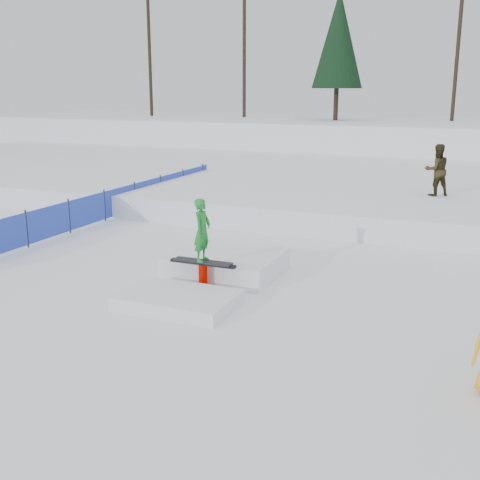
% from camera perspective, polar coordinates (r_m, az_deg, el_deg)
% --- Properties ---
extents(ground, '(120.00, 120.00, 0.00)m').
position_cam_1_polar(ground, '(12.61, -5.68, -6.71)').
color(ground, white).
extents(snow_berm, '(60.00, 14.00, 2.40)m').
position_cam_1_polar(snow_berm, '(40.84, 14.99, 9.22)').
color(snow_berm, white).
rests_on(snow_berm, ground).
extents(snow_midrise, '(50.00, 18.00, 0.80)m').
position_cam_1_polar(snow_midrise, '(27.23, 10.60, 5.41)').
color(snow_midrise, white).
rests_on(snow_midrise, ground).
extents(safety_fence, '(0.05, 16.00, 1.10)m').
position_cam_1_polar(safety_fence, '(21.22, -12.71, 3.22)').
color(safety_fence, '#2842B7').
rests_on(safety_fence, ground).
extents(walker_olive, '(1.10, 1.04, 1.80)m').
position_cam_1_polar(walker_olive, '(22.12, 18.16, 6.33)').
color(walker_olive, black).
rests_on(walker_olive, snow_midrise).
extents(jib_rail_feature, '(2.60, 4.40, 2.11)m').
position_cam_1_polar(jib_rail_feature, '(14.24, -2.50, -2.87)').
color(jib_rail_feature, white).
rests_on(jib_rail_feature, ground).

